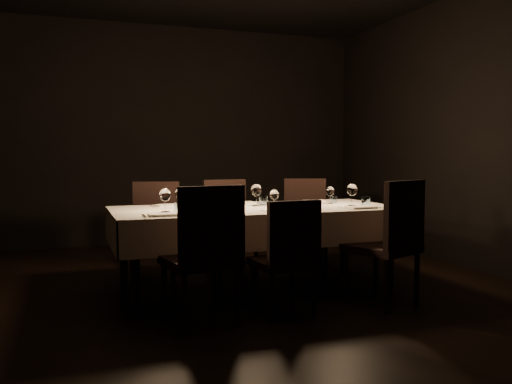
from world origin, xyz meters
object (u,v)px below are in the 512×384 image
object	(u,v)px
chair_near_right	(391,238)
chair_near_left	(205,250)
chair_near_center	(288,252)
dining_table	(256,216)
chair_far_left	(155,226)
chair_far_center	(228,222)
chair_far_right	(306,218)

from	to	relation	value
chair_near_right	chair_near_left	bearing A→B (deg)	-20.48
chair_near_left	chair_near_center	bearing A→B (deg)	171.07
dining_table	chair_near_right	bearing A→B (deg)	-41.64
chair_far_left	chair_near_right	bearing A→B (deg)	-28.91
dining_table	chair_near_left	distance (m)	1.06
chair_far_left	chair_far_center	bearing A→B (deg)	15.52
chair_near_center	chair_far_right	distance (m)	1.90
chair_far_left	dining_table	bearing A→B (deg)	-31.66
chair_near_right	chair_far_center	bearing A→B (deg)	-82.41
dining_table	chair_far_center	xyz separation A→B (m)	(-0.01, 0.83, -0.15)
chair_near_center	chair_far_right	xyz separation A→B (m)	(0.91, 1.66, 0.03)
chair_near_center	chair_far_right	world-z (taller)	chair_far_right
chair_near_left	chair_near_center	size ratio (longest dim) A/B	1.14
chair_near_right	chair_far_right	world-z (taller)	chair_near_right
dining_table	chair_far_right	distance (m)	1.24
chair_near_right	chair_near_center	bearing A→B (deg)	-20.26
chair_far_center	chair_far_right	xyz separation A→B (m)	(0.89, 0.03, -0.00)
chair_far_center	chair_far_right	bearing A→B (deg)	-1.72
chair_far_right	chair_near_right	bearing A→B (deg)	-69.87
dining_table	chair_far_left	world-z (taller)	chair_far_left
chair_near_center	chair_far_left	world-z (taller)	chair_far_left
chair_near_left	chair_far_right	world-z (taller)	chair_near_left
chair_far_left	chair_far_center	xyz separation A→B (m)	(0.76, 0.00, 0.00)
dining_table	chair_near_left	world-z (taller)	chair_near_left
dining_table	chair_far_left	size ratio (longest dim) A/B	2.62
chair_far_left	chair_far_right	world-z (taller)	chair_far_right
dining_table	chair_far_center	world-z (taller)	chair_far_center
chair_far_center	chair_far_right	size ratio (longest dim) A/B	1.00
chair_near_left	chair_far_center	xyz separation A→B (m)	(0.66, 1.64, -0.02)
chair_near_center	dining_table	bearing A→B (deg)	-97.14
chair_near_center	chair_near_right	distance (m)	0.91
dining_table	chair_far_center	bearing A→B (deg)	90.80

